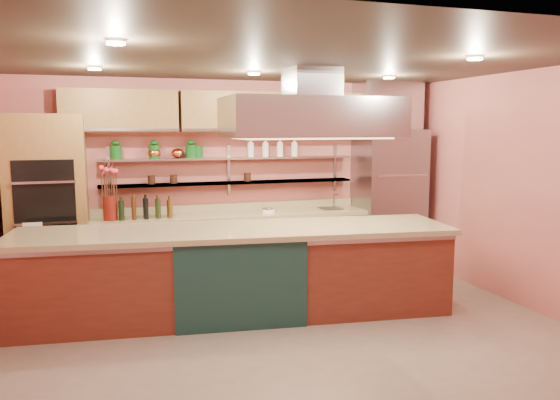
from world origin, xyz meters
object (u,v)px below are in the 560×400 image
object	(u,v)px
refrigerator	(388,199)
green_canister	(198,152)
flower_vase	(110,208)
island	(236,272)
copper_kettle	(178,153)
kitchen_scale	(268,209)

from	to	relation	value
refrigerator	green_canister	distance (m)	2.96
refrigerator	flower_vase	size ratio (longest dim) A/B	6.55
refrigerator	island	world-z (taller)	refrigerator
copper_kettle	green_canister	size ratio (longest dim) A/B	1.06
copper_kettle	island	bearing A→B (deg)	-75.23
flower_vase	refrigerator	bearing A→B (deg)	-0.14
flower_vase	green_canister	world-z (taller)	green_canister
refrigerator	copper_kettle	bearing A→B (deg)	175.81
refrigerator	green_canister	world-z (taller)	refrigerator
island	kitchen_scale	xyz separation A→B (m)	(0.79, 1.44, 0.47)
flower_vase	green_canister	distance (m)	1.41
copper_kettle	refrigerator	bearing A→B (deg)	-4.19
refrigerator	island	size ratio (longest dim) A/B	0.44
island	flower_vase	bearing A→B (deg)	139.67
refrigerator	copper_kettle	distance (m)	3.23
island	kitchen_scale	world-z (taller)	kitchen_scale
kitchen_scale	green_canister	bearing A→B (deg)	-177.30
refrigerator	green_canister	xyz separation A→B (m)	(-2.85, 0.23, 0.75)
kitchen_scale	flower_vase	bearing A→B (deg)	-164.14
island	kitchen_scale	bearing A→B (deg)	67.86
kitchen_scale	green_canister	xyz separation A→B (m)	(-0.94, 0.22, 0.82)
refrigerator	island	bearing A→B (deg)	-152.07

